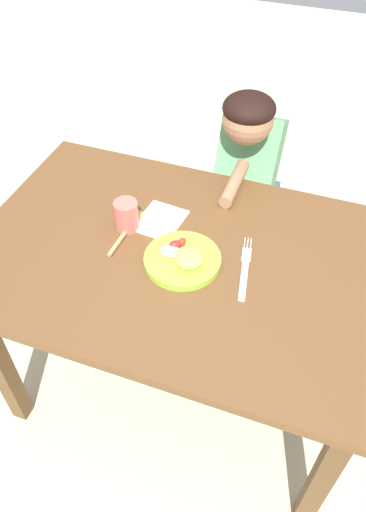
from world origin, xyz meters
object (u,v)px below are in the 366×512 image
at_px(plate, 183,259).
at_px(fork, 245,270).
at_px(drinking_cup, 126,215).
at_px(person, 245,198).
at_px(spoon, 130,225).

relative_size(plate, fork, 0.91).
distance_m(plate, drinking_cup, 0.21).
bearing_deg(fork, drinking_cup, 71.64).
relative_size(plate, person, 0.22).
relative_size(fork, person, 0.24).
xyz_separation_m(fork, drinking_cup, (-0.36, 0.05, 0.04)).
bearing_deg(drinking_cup, spoon, 12.14).
distance_m(plate, spoon, 0.21).
bearing_deg(spoon, drinking_cup, 104.42).
bearing_deg(spoon, plate, -110.97).
relative_size(fork, drinking_cup, 2.58).
distance_m(plate, fork, 0.16).
relative_size(spoon, drinking_cup, 2.24).
distance_m(fork, person, 0.58).
xyz_separation_m(fork, spoon, (-0.35, 0.05, 0.00)).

